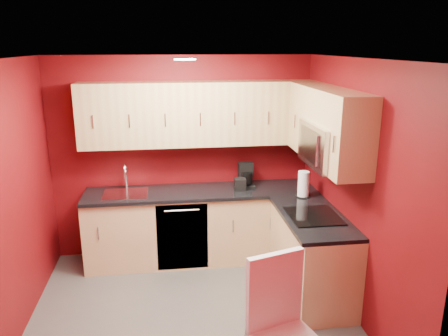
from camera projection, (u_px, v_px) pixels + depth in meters
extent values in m
plane|color=#4A4845|center=(193.00, 315.00, 4.38)|extent=(3.20, 3.20, 0.00)
plane|color=white|center=(187.00, 59.00, 3.70)|extent=(3.20, 3.20, 0.00)
plane|color=#61090E|center=(183.00, 157.00, 5.47)|extent=(3.20, 0.00, 3.20)
plane|color=#61090E|center=(205.00, 281.00, 2.61)|extent=(3.20, 0.00, 3.20)
plane|color=#61090E|center=(8.00, 206.00, 3.83)|extent=(0.00, 3.00, 3.00)
plane|color=#61090E|center=(354.00, 190.00, 4.25)|extent=(0.00, 3.00, 3.00)
cube|color=#E7BC84|center=(201.00, 226.00, 5.44)|extent=(2.80, 0.60, 0.87)
cube|color=#E7BC84|center=(311.00, 256.00, 4.67)|extent=(0.60, 1.30, 0.87)
cube|color=black|center=(201.00, 192.00, 5.30)|extent=(2.80, 0.63, 0.04)
cube|color=black|center=(313.00, 217.00, 4.53)|extent=(0.63, 1.27, 0.04)
cube|color=tan|center=(199.00, 114.00, 5.17)|extent=(2.80, 0.35, 0.75)
cube|color=tan|center=(311.00, 118.00, 4.89)|extent=(0.35, 0.57, 0.75)
cube|color=tan|center=(354.00, 139.00, 3.79)|extent=(0.35, 0.22, 0.75)
cube|color=tan|center=(335.00, 107.00, 4.20)|extent=(0.35, 0.76, 0.33)
cube|color=silver|center=(330.00, 145.00, 4.30)|extent=(0.40, 0.76, 0.42)
cube|color=black|center=(311.00, 146.00, 4.28)|extent=(0.02, 0.62, 0.33)
cylinder|color=silver|center=(317.00, 151.00, 4.06)|extent=(0.02, 0.02, 0.29)
cube|color=black|center=(314.00, 216.00, 4.49)|extent=(0.50, 0.55, 0.01)
cube|color=silver|center=(125.00, 194.00, 5.17)|extent=(0.52, 0.42, 0.02)
cylinder|color=silver|center=(126.00, 178.00, 5.32)|extent=(0.02, 0.02, 0.26)
torus|color=silver|center=(125.00, 170.00, 5.22)|extent=(0.02, 0.16, 0.16)
cylinder|color=silver|center=(125.00, 176.00, 5.17)|extent=(0.02, 0.02, 0.12)
cube|color=black|center=(182.00, 237.00, 5.13)|extent=(0.60, 0.02, 0.82)
cylinder|color=white|center=(185.00, 59.00, 3.99)|extent=(0.20, 0.20, 0.01)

